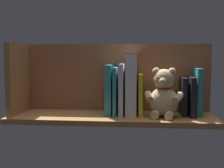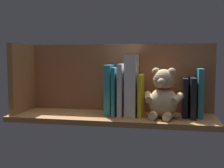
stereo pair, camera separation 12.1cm
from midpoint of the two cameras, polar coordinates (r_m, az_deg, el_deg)
The scene contains 12 objects.
ground_plane at distance 123.33cm, azimuth 2.83°, elevation -6.70°, with size 87.38×26.44×2.20cm, color #9E6B3D.
shelf_back_panel at distance 131.86cm, azimuth 3.56°, elevation 1.31°, with size 87.38×1.50×30.79cm, color #935839.
shelf_side_divider at distance 133.62cm, azimuth -15.11°, elevation 1.19°, with size 2.40×20.44×30.79cm, color #9E6B3D.
book_0 at distance 125.40cm, azimuth 19.87°, elevation -1.65°, with size 2.25×12.15×20.06cm, color teal.
book_1 at distance 123.66cm, azimuth 18.55°, elevation -2.54°, with size 2.14×15.27×16.46cm, color black.
book_2 at distance 124.80cm, azimuth 17.10°, elevation -2.52°, with size 2.08×12.30×16.10cm, color black.
teddy_bear at distance 118.16cm, azimuth 13.17°, elevation -2.37°, with size 16.34×14.58×20.48cm.
book_3 at distance 123.23cm, azimuth 8.67°, elevation -2.14°, with size 1.68×14.19×17.40cm, color yellow.
dictionary_thick_white at distance 122.82cm, azimuth 6.82°, elevation -0.14°, with size 4.64×14.39×25.94cm, color white.
book_4 at distance 122.99cm, azimuth 4.86°, elevation -1.06°, with size 1.96×15.43×21.88cm, color silver.
book_5 at distance 122.90cm, azimuth 3.66°, elevation -1.40°, with size 1.38×16.40×20.44cm, color teal.
book_6 at distance 124.27cm, azimuth 2.42°, elevation -1.09°, with size 2.62×14.32×21.44cm, color teal.
Camera 2 is at (-23.62, 118.53, 24.20)cm, focal length 45.53 mm.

